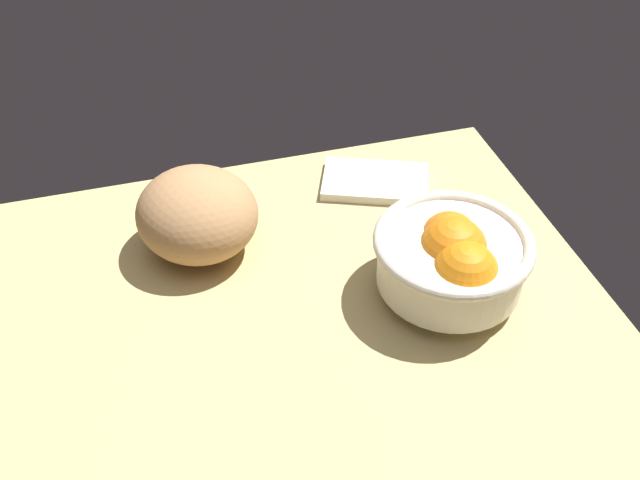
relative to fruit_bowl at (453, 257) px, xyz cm
name	(u,v)px	position (x,y,z in cm)	size (l,w,h in cm)	color
ground_plane	(300,323)	(19.17, -1.38, -7.64)	(77.91, 67.21, 3.00)	tan
fruit_bowl	(453,257)	(0.00, 0.00, 0.00)	(19.79, 19.79, 11.30)	silver
bread_loaf	(197,214)	(28.90, -17.49, -0.36)	(16.49, 15.79, 11.57)	#AF7F51
napkin_folded	(375,182)	(1.43, -24.19, -5.44)	(15.65, 9.62, 1.40)	silver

